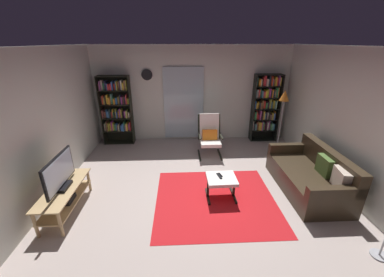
{
  "coord_description": "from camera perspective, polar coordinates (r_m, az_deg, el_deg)",
  "views": [
    {
      "loc": [
        -0.34,
        -3.67,
        2.67
      ],
      "look_at": [
        -0.12,
        0.72,
        0.87
      ],
      "focal_mm": 22.24,
      "sensor_mm": 36.0,
      "label": 1
    }
  ],
  "objects": [
    {
      "name": "ground_plane",
      "position": [
        4.55,
        2.01,
        -13.63
      ],
      "size": [
        7.02,
        7.02,
        0.0
      ],
      "primitive_type": "plane",
      "color": "#AD9D95"
    },
    {
      "name": "wall_back",
      "position": [
        6.72,
        0.11,
        10.54
      ],
      "size": [
        5.6,
        0.06,
        2.6
      ],
      "primitive_type": "cube",
      "color": "silver",
      "rests_on": "ground"
    },
    {
      "name": "wall_left",
      "position": [
        4.58,
        -33.74,
        1.0
      ],
      "size": [
        0.06,
        6.0,
        2.6
      ],
      "primitive_type": "cube",
      "color": "silver",
      "rests_on": "ground"
    },
    {
      "name": "wall_right",
      "position": [
        4.96,
        35.15,
        2.09
      ],
      "size": [
        0.06,
        6.0,
        2.6
      ],
      "primitive_type": "cube",
      "color": "silver",
      "rests_on": "ground"
    },
    {
      "name": "glass_door_panel",
      "position": [
        6.7,
        -2.02,
        8.3
      ],
      "size": [
        1.1,
        0.01,
        2.0
      ],
      "primitive_type": "cube",
      "color": "silver"
    },
    {
      "name": "area_rug",
      "position": [
        4.47,
        5.63,
        -14.41
      ],
      "size": [
        2.14,
        2.0,
        0.01
      ],
      "primitive_type": "cube",
      "color": "red",
      "rests_on": "ground"
    },
    {
      "name": "tv_stand",
      "position": [
        4.56,
        -28.22,
        -12.0
      ],
      "size": [
        0.45,
        1.27,
        0.45
      ],
      "color": "tan",
      "rests_on": "ground"
    },
    {
      "name": "television",
      "position": [
        4.36,
        -29.16,
        -7.37
      ],
      "size": [
        0.2,
        0.91,
        0.56
      ],
      "color": "black",
      "rests_on": "tv_stand"
    },
    {
      "name": "bookshelf_near_tv",
      "position": [
        6.76,
        -17.64,
        6.96
      ],
      "size": [
        0.81,
        0.3,
        1.86
      ],
      "color": "black",
      "rests_on": "ground"
    },
    {
      "name": "bookshelf_near_sofa",
      "position": [
        6.97,
        17.15,
        7.41
      ],
      "size": [
        0.73,
        0.3,
        1.87
      ],
      "color": "black",
      "rests_on": "ground"
    },
    {
      "name": "leather_sofa",
      "position": [
        5.09,
        26.55,
        -8.11
      ],
      "size": [
        0.91,
        1.8,
        0.82
      ],
      "color": "#34281A",
      "rests_on": "ground"
    },
    {
      "name": "lounge_armchair",
      "position": [
        5.9,
        4.26,
        1.01
      ],
      "size": [
        0.57,
        0.66,
        1.02
      ],
      "color": "black",
      "rests_on": "ground"
    },
    {
      "name": "ottoman",
      "position": [
        4.37,
        7.07,
        -10.07
      ],
      "size": [
        0.53,
        0.49,
        0.41
      ],
      "color": "white",
      "rests_on": "ground"
    },
    {
      "name": "tv_remote",
      "position": [
        4.34,
        6.66,
        -9.07
      ],
      "size": [
        0.07,
        0.15,
        0.02
      ],
      "primitive_type": "cube",
      "rotation": [
        0.0,
        0.0,
        0.24
      ],
      "color": "black",
      "rests_on": "ottoman"
    },
    {
      "name": "cell_phone",
      "position": [
        4.39,
        6.59,
        -8.7
      ],
      "size": [
        0.11,
        0.15,
        0.01
      ],
      "primitive_type": "cube",
      "rotation": [
        0.0,
        0.0,
        0.31
      ],
      "color": "black",
      "rests_on": "ottoman"
    },
    {
      "name": "floor_lamp_by_shelf",
      "position": [
        6.28,
        21.17,
        8.44
      ],
      "size": [
        0.23,
        0.23,
        1.58
      ],
      "color": "#A5A5AD",
      "rests_on": "ground"
    },
    {
      "name": "wall_clock",
      "position": [
        6.61,
        -10.77,
        14.8
      ],
      "size": [
        0.29,
        0.03,
        0.29
      ],
      "color": "silver"
    }
  ]
}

